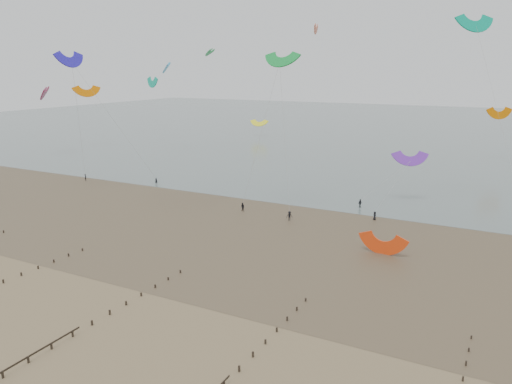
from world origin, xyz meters
TOP-DOWN VIEW (x-y plane):
  - ground at (0.00, 0.00)m, footprint 500.00×500.00m
  - sea_and_shore at (-4.08, 34.40)m, footprint 500.00×665.00m
  - kitesurfer_lead at (-49.97, 47.34)m, footprint 0.74×0.72m
  - kitesurfers at (29.12, 47.83)m, footprint 116.26×15.84m
  - grounded_kite at (26.13, 31.61)m, footprint 6.57×5.32m
  - kites_airborne at (-4.35, 86.09)m, footprint 229.27×129.41m

SIDE VIEW (x-z plane):
  - ground at x=0.00m, z-range 0.00..0.00m
  - grounded_kite at x=26.13m, z-range -1.71..1.71m
  - sea_and_shore at x=-4.08m, z-range -0.01..0.02m
  - kitesurfers at x=29.12m, z-range -0.08..1.78m
  - kitesurfer_lead at x=-49.97m, z-range 0.00..1.72m
  - kites_airborne at x=-4.35m, z-range 1.87..42.44m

